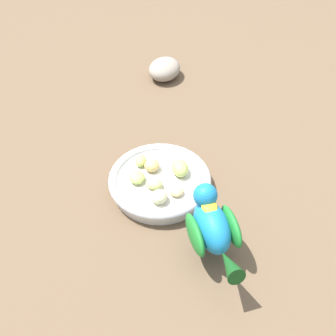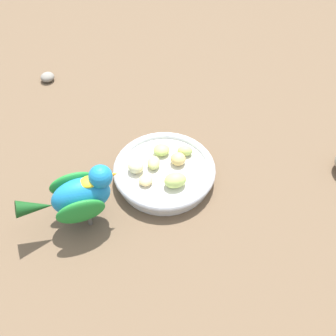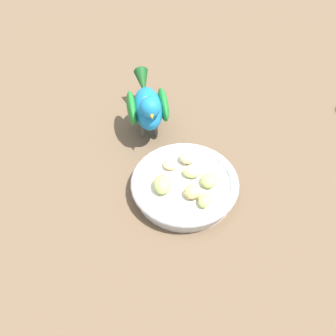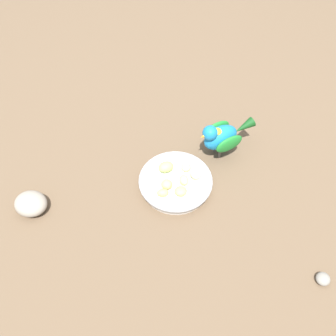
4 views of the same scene
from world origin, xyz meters
name	(u,v)px [view 2 (image 2 of 4)]	position (x,y,z in m)	size (l,w,h in m)	color
ground_plane	(177,184)	(0.00, 0.00, 0.00)	(4.00, 4.00, 0.00)	brown
feeding_bowl	(164,172)	(0.03, 0.01, 0.02)	(0.19, 0.19, 0.03)	beige
apple_piece_0	(154,163)	(0.04, 0.02, 0.03)	(0.03, 0.02, 0.02)	#C6D17A
apple_piece_1	(161,150)	(0.06, -0.01, 0.03)	(0.03, 0.03, 0.02)	#B2CC66
apple_piece_2	(146,180)	(0.02, 0.05, 0.03)	(0.03, 0.02, 0.01)	#E5C67F
apple_piece_3	(175,180)	(-0.02, 0.02, 0.04)	(0.04, 0.03, 0.03)	#B2CC66
apple_piece_4	(136,166)	(0.06, 0.05, 0.04)	(0.03, 0.03, 0.02)	beige
apple_piece_5	(178,159)	(0.02, -0.02, 0.04)	(0.03, 0.03, 0.02)	tan
apple_piece_6	(185,151)	(0.03, -0.05, 0.03)	(0.03, 0.02, 0.02)	#B2CC66
parrot	(79,195)	(0.04, 0.17, 0.07)	(0.10, 0.17, 0.12)	#59544C
pebble_0	(47,77)	(0.42, 0.03, 0.01)	(0.03, 0.03, 0.02)	gray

